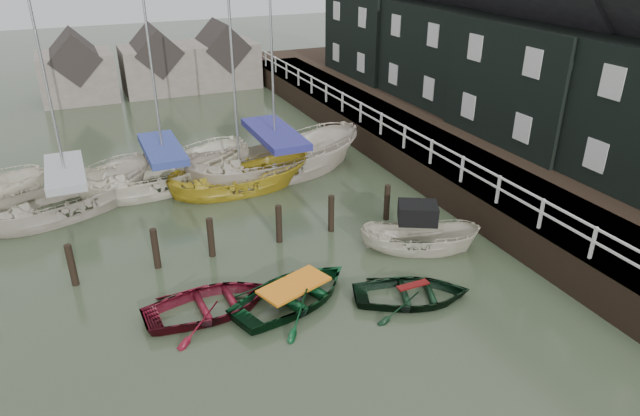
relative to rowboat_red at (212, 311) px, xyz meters
name	(u,v)px	position (x,y,z in m)	size (l,w,h in m)	color
ground	(277,294)	(2.00, 0.06, 0.00)	(120.00, 120.00, 0.00)	#2C3823
pier	(386,134)	(11.48, 10.06, 0.71)	(3.04, 32.00, 2.70)	black
land_strip	(474,133)	(17.00, 10.06, 0.00)	(14.00, 38.00, 1.50)	black
quay_houses	(506,28)	(16.99, 8.72, 5.68)	(6.52, 28.14, 10.01)	black
mooring_pilings	(214,242)	(0.89, 3.06, 0.50)	(13.72, 0.22, 1.80)	black
far_sheds	(154,64)	(2.83, 26.06, 1.86)	(14.00, 4.08, 4.39)	#665B51
rowboat_red	(212,311)	(0.00, 0.00, 0.00)	(2.71, 3.79, 0.79)	#550C18
rowboat_green	(294,302)	(2.35, -0.53, 0.00)	(2.87, 4.02, 0.83)	#083217
rowboat_dkgreen	(412,300)	(5.56, -1.84, 0.00)	(2.48, 3.47, 0.72)	black
motorboat	(418,246)	(7.38, 0.66, 0.11)	(4.25, 3.22, 2.40)	beige
sailboat_a	(73,208)	(-3.33, 8.75, 0.06)	(7.44, 4.99, 12.06)	#BCB2A0
sailboat_b	(167,185)	(0.47, 9.60, 0.06)	(7.66, 3.80, 11.79)	silver
sailboat_c	(241,188)	(3.29, 8.04, 0.01)	(6.12, 2.34, 10.87)	gold
sailboat_d	(276,173)	(5.22, 8.97, 0.06)	(8.60, 3.89, 13.37)	beige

